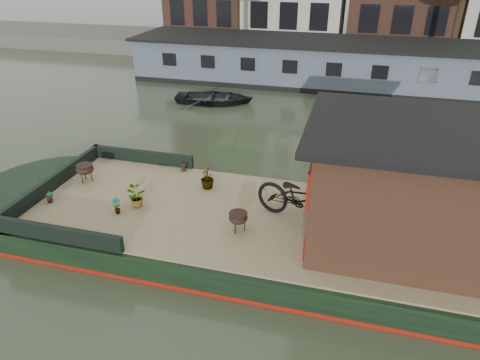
% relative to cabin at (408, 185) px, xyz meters
% --- Properties ---
extents(ground, '(120.00, 120.00, 0.00)m').
position_rel_cabin_xyz_m(ground, '(-2.19, 0.00, -1.88)').
color(ground, '#313C26').
rests_on(ground, ground).
extents(houseboat_hull, '(14.01, 4.02, 0.60)m').
position_rel_cabin_xyz_m(houseboat_hull, '(-3.52, 0.00, -1.60)').
color(houseboat_hull, black).
rests_on(houseboat_hull, ground).
extents(houseboat_deck, '(11.80, 3.80, 0.05)m').
position_rel_cabin_xyz_m(houseboat_deck, '(-2.19, 0.00, -1.25)').
color(houseboat_deck, tan).
rests_on(houseboat_deck, houseboat_hull).
extents(bow_bulwark, '(3.00, 4.00, 0.35)m').
position_rel_cabin_xyz_m(bow_bulwark, '(-7.25, 0.00, -1.05)').
color(bow_bulwark, black).
rests_on(bow_bulwark, houseboat_deck).
extents(cabin, '(4.00, 3.50, 2.42)m').
position_rel_cabin_xyz_m(cabin, '(0.00, 0.00, 0.00)').
color(cabin, black).
rests_on(cabin, houseboat_deck).
extents(bicycle, '(2.33, 1.45, 1.16)m').
position_rel_cabin_xyz_m(bicycle, '(-1.99, 0.07, -0.65)').
color(bicycle, black).
rests_on(bicycle, houseboat_deck).
extents(potted_plant_a, '(0.25, 0.21, 0.41)m').
position_rel_cabin_xyz_m(potted_plant_a, '(-6.01, -0.68, -1.02)').
color(potted_plant_a, '#A25A2E').
rests_on(potted_plant_a, houseboat_deck).
extents(potted_plant_c, '(0.46, 0.41, 0.48)m').
position_rel_cabin_xyz_m(potted_plant_c, '(-5.74, -0.28, -0.99)').
color(potted_plant_c, brown).
rests_on(potted_plant_c, houseboat_deck).
extents(potted_plant_d, '(0.39, 0.39, 0.58)m').
position_rel_cabin_xyz_m(potted_plant_d, '(-4.45, 0.98, -0.94)').
color(potted_plant_d, brown).
rests_on(potted_plant_d, houseboat_deck).
extents(potted_plant_e, '(0.15, 0.16, 0.26)m').
position_rel_cabin_xyz_m(potted_plant_e, '(-7.78, -0.61, -1.10)').
color(potted_plant_e, maroon).
rests_on(potted_plant_e, houseboat_deck).
extents(brazier_front, '(0.53, 0.53, 0.44)m').
position_rel_cabin_xyz_m(brazier_front, '(-3.21, -0.62, -1.01)').
color(brazier_front, black).
rests_on(brazier_front, houseboat_deck).
extents(brazier_rear, '(0.52, 0.52, 0.46)m').
position_rel_cabin_xyz_m(brazier_rear, '(-7.55, 0.52, -1.00)').
color(brazier_rear, black).
rests_on(brazier_rear, houseboat_deck).
extents(bollard_port, '(0.17, 0.17, 0.20)m').
position_rel_cabin_xyz_m(bollard_port, '(-5.37, 1.70, -1.13)').
color(bollard_port, black).
rests_on(bollard_port, houseboat_deck).
extents(bollard_stbd, '(0.16, 0.16, 0.18)m').
position_rel_cabin_xyz_m(bollard_stbd, '(-7.79, -0.65, -1.14)').
color(bollard_stbd, black).
rests_on(bollard_stbd, houseboat_deck).
extents(dinghy, '(3.72, 2.88, 0.71)m').
position_rel_cabin_xyz_m(dinghy, '(-7.08, 9.55, -1.52)').
color(dinghy, black).
rests_on(dinghy, ground).
extents(far_houseboat, '(20.40, 4.40, 2.11)m').
position_rel_cabin_xyz_m(far_houseboat, '(-2.19, 14.00, -0.91)').
color(far_houseboat, '#535C6E').
rests_on(far_houseboat, ground).
extents(quay, '(60.00, 6.00, 0.90)m').
position_rel_cabin_xyz_m(quay, '(-2.19, 20.50, -1.43)').
color(quay, '#47443F').
rests_on(quay, ground).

